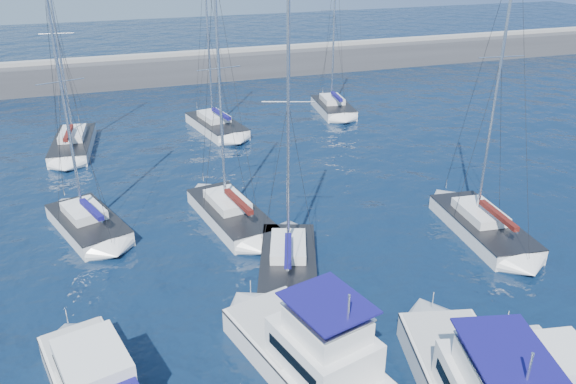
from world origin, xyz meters
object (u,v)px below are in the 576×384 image
object	(u,v)px
sailboat_back_b	(216,125)
sailboat_mid_a	(88,223)
sailboat_mid_c	(288,261)
sailboat_mid_b	(231,213)
sailboat_back_c	(333,107)
sailboat_back_a	(73,144)
motor_yacht_port_outer	(94,382)
sailboat_mid_d	(482,226)
motor_yacht_port_inner	(313,356)
motor_yacht_stbd_outer	(546,380)

from	to	relation	value
sailboat_back_b	sailboat_mid_a	bearing A→B (deg)	-136.05
sailboat_mid_c	sailboat_back_b	world-z (taller)	sailboat_back_b
sailboat_mid_b	sailboat_back_c	size ratio (longest dim) A/B	0.96
sailboat_back_a	sailboat_back_b	size ratio (longest dim) A/B	1.03
motor_yacht_port_outer	sailboat_back_b	distance (m)	33.36
sailboat_mid_b	sailboat_mid_d	size ratio (longest dim) A/B	0.90
sailboat_mid_c	sailboat_back_b	xyz separation A→B (m)	(1.45, 24.78, -0.02)
motor_yacht_port_inner	sailboat_mid_a	world-z (taller)	sailboat_mid_a
motor_yacht_port_inner	sailboat_back_b	xyz separation A→B (m)	(3.15, 32.83, -0.61)
sailboat_mid_c	sailboat_mid_a	bearing A→B (deg)	160.89
sailboat_mid_b	sailboat_back_b	distance (m)	18.39
sailboat_back_b	sailboat_back_c	world-z (taller)	sailboat_back_c
sailboat_mid_c	motor_yacht_stbd_outer	bearing A→B (deg)	-42.58
motor_yacht_port_outer	sailboat_mid_d	distance (m)	23.62
sailboat_back_a	sailboat_back_c	bearing A→B (deg)	13.06
sailboat_mid_b	sailboat_back_c	bearing A→B (deg)	42.43
sailboat_back_b	sailboat_mid_d	bearing A→B (deg)	-76.93
sailboat_mid_a	sailboat_mid_d	world-z (taller)	sailboat_mid_d
motor_yacht_port_inner	sailboat_back_c	world-z (taller)	sailboat_back_c
sailboat_mid_b	motor_yacht_port_inner	bearing A→B (deg)	-100.05
motor_yacht_stbd_outer	sailboat_back_b	xyz separation A→B (m)	(-4.97, 36.89, -0.42)
motor_yacht_port_inner	motor_yacht_stbd_outer	distance (m)	9.08
sailboat_back_c	sailboat_back_b	bearing A→B (deg)	-164.07
motor_yacht_stbd_outer	sailboat_back_a	bearing A→B (deg)	126.62
sailboat_mid_b	motor_yacht_stbd_outer	bearing A→B (deg)	-76.48
sailboat_mid_d	motor_yacht_stbd_outer	bearing A→B (deg)	-110.62
motor_yacht_port_inner	sailboat_back_b	size ratio (longest dim) A/B	0.62
motor_yacht_port_outer	motor_yacht_stbd_outer	distance (m)	17.53
sailboat_mid_c	sailboat_back_c	distance (m)	30.20
sailboat_mid_c	sailboat_mid_b	bearing A→B (deg)	123.00
motor_yacht_port_outer	sailboat_mid_d	world-z (taller)	sailboat_mid_d
sailboat_mid_c	sailboat_back_a	world-z (taller)	sailboat_back_a
sailboat_back_a	motor_yacht_stbd_outer	bearing A→B (deg)	-57.66
motor_yacht_port_outer	sailboat_back_b	size ratio (longest dim) A/B	0.49
motor_yacht_stbd_outer	sailboat_mid_a	world-z (taller)	sailboat_mid_a
sailboat_mid_c	sailboat_back_c	xyz separation A→B (m)	(14.08, 26.72, 0.02)
motor_yacht_stbd_outer	sailboat_back_a	distance (m)	39.89
motor_yacht_port_inner	sailboat_back_a	xyz separation A→B (m)	(-9.41, 31.78, -0.61)
sailboat_mid_b	sailboat_mid_d	bearing A→B (deg)	-34.77
sailboat_mid_c	sailboat_back_b	size ratio (longest dim) A/B	1.00
motor_yacht_port_inner	sailboat_mid_b	xyz separation A→B (m)	(0.11, 14.69, -0.60)
sailboat_back_a	sailboat_back_c	size ratio (longest dim) A/B	0.95
sailboat_mid_a	motor_yacht_port_outer	bearing A→B (deg)	-109.09
sailboat_mid_a	sailboat_back_b	bearing A→B (deg)	35.80
motor_yacht_port_inner	sailboat_mid_b	world-z (taller)	sailboat_mid_b
sailboat_mid_a	sailboat_mid_c	distance (m)	13.06
sailboat_mid_d	motor_yacht_port_inner	bearing A→B (deg)	-144.35
motor_yacht_stbd_outer	sailboat_back_b	world-z (taller)	sailboat_back_b
motor_yacht_port_inner	sailboat_mid_b	size ratio (longest dim) A/B	0.59
motor_yacht_port_outer	sailboat_mid_d	xyz separation A→B (m)	(22.71, 6.49, -0.39)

